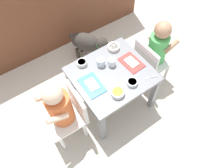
# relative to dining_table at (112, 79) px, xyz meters

# --- Properties ---
(ground_plane) EXTENTS (7.00, 7.00, 0.00)m
(ground_plane) POSITION_rel_dining_table_xyz_m (0.00, 0.00, -0.36)
(ground_plane) COLOR beige
(dining_table) EXTENTS (0.59, 0.54, 0.43)m
(dining_table) POSITION_rel_dining_table_xyz_m (0.00, 0.00, 0.00)
(dining_table) COLOR slate
(dining_table) RESTS_ON ground
(seated_child_left) EXTENTS (0.29, 0.29, 0.69)m
(seated_child_left) POSITION_rel_dining_table_xyz_m (-0.46, -0.04, 0.07)
(seated_child_left) COLOR white
(seated_child_left) RESTS_ON ground
(seated_child_right) EXTENTS (0.29, 0.29, 0.69)m
(seated_child_right) POSITION_rel_dining_table_xyz_m (0.46, -0.01, 0.07)
(seated_child_right) COLOR white
(seated_child_right) RESTS_ON ground
(dog) EXTENTS (0.31, 0.38, 0.31)m
(dog) POSITION_rel_dining_table_xyz_m (0.12, 0.58, -0.15)
(dog) COLOR #332D28
(dog) RESTS_ON ground
(food_tray_left) EXTENTS (0.14, 0.21, 0.02)m
(food_tray_left) POSITION_rel_dining_table_xyz_m (-0.18, -0.01, 0.08)
(food_tray_left) COLOR #388CD8
(food_tray_left) RESTS_ON dining_table
(food_tray_right) EXTENTS (0.14, 0.20, 0.02)m
(food_tray_right) POSITION_rel_dining_table_xyz_m (0.18, -0.01, 0.08)
(food_tray_right) COLOR red
(food_tray_right) RESTS_ON dining_table
(water_cup_left) EXTENTS (0.06, 0.06, 0.06)m
(water_cup_left) POSITION_rel_dining_table_xyz_m (0.05, 0.07, 0.10)
(water_cup_left) COLOR white
(water_cup_left) RESTS_ON dining_table
(water_cup_right) EXTENTS (0.07, 0.07, 0.06)m
(water_cup_right) POSITION_rel_dining_table_xyz_m (-0.02, 0.12, 0.10)
(water_cup_right) COLOR white
(water_cup_right) RESTS_ON dining_table
(cereal_bowl_left_side) EXTENTS (0.08, 0.08, 0.03)m
(cereal_bowl_left_side) POSITION_rel_dining_table_xyz_m (0.07, -0.17, 0.09)
(cereal_bowl_left_side) COLOR white
(cereal_bowl_left_side) RESTS_ON dining_table
(veggie_bowl_near) EXTENTS (0.10, 0.10, 0.03)m
(veggie_bowl_near) POSITION_rel_dining_table_xyz_m (0.16, 0.20, 0.09)
(veggie_bowl_near) COLOR silver
(veggie_bowl_near) RESTS_ON dining_table
(cereal_bowl_right_side) EXTENTS (0.08, 0.08, 0.03)m
(cereal_bowl_right_side) POSITION_rel_dining_table_xyz_m (-0.14, 0.21, 0.09)
(cereal_bowl_right_side) COLOR silver
(cereal_bowl_right_side) RESTS_ON dining_table
(veggie_bowl_far) EXTENTS (0.10, 0.10, 0.04)m
(veggie_bowl_far) POSITION_rel_dining_table_xyz_m (-0.08, -0.18, 0.09)
(veggie_bowl_far) COLOR white
(veggie_bowl_far) RESTS_ON dining_table
(spoon_by_left_tray) EXTENTS (0.10, 0.05, 0.01)m
(spoon_by_left_tray) POSITION_rel_dining_table_xyz_m (0.21, -0.20, 0.08)
(spoon_by_left_tray) COLOR silver
(spoon_by_left_tray) RESTS_ON dining_table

